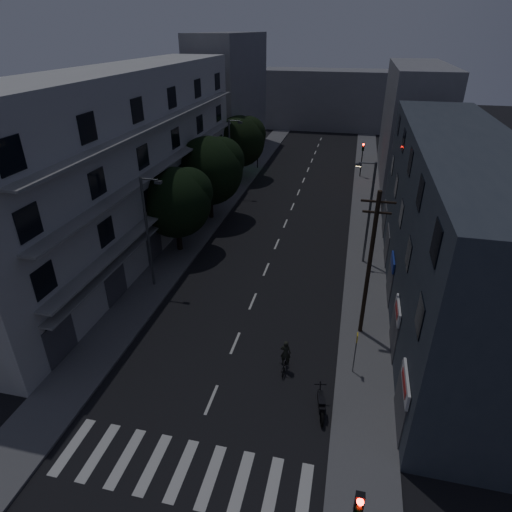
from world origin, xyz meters
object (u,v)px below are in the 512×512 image
at_px(bus_stop_sign, 356,346).
at_px(utility_pole, 370,263).
at_px(motorcycle, 321,405).
at_px(cyclist, 285,360).

bearing_deg(bus_stop_sign, utility_pole, 84.78).
distance_m(bus_stop_sign, motorcycle, 3.65).
bearing_deg(bus_stop_sign, motorcycle, -115.21).
bearing_deg(bus_stop_sign, cyclist, -171.55).
distance_m(motorcycle, cyclist, 3.33).
xyz_separation_m(utility_pole, cyclist, (-3.95, -4.23, -4.20)).
bearing_deg(motorcycle, bus_stop_sign, 54.28).
relative_size(bus_stop_sign, motorcycle, 1.22).
xyz_separation_m(utility_pole, motorcycle, (-1.78, -6.76, -4.34)).
height_order(bus_stop_sign, motorcycle, bus_stop_sign).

